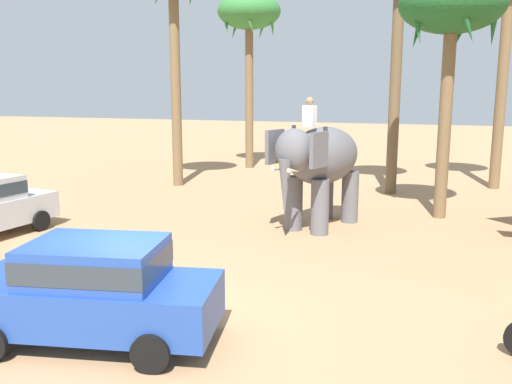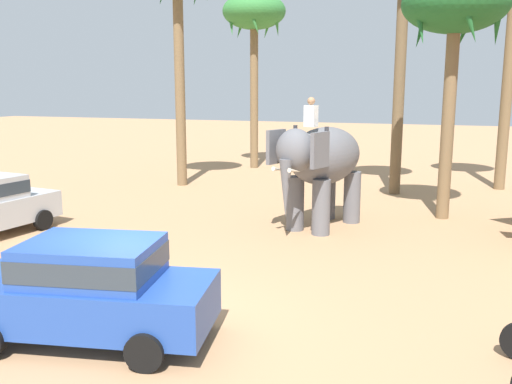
{
  "view_description": "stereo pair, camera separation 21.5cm",
  "coord_description": "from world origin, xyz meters",
  "views": [
    {
      "loc": [
        4.81,
        -7.87,
        4.1
      ],
      "look_at": [
        0.37,
        4.73,
        1.6
      ],
      "focal_mm": 38.69,
      "sensor_mm": 36.0,
      "label": 1
    },
    {
      "loc": [
        5.01,
        -7.8,
        4.1
      ],
      "look_at": [
        0.37,
        4.73,
        1.6
      ],
      "focal_mm": 38.69,
      "sensor_mm": 36.0,
      "label": 2
    }
  ],
  "objects": [
    {
      "name": "ground_plane",
      "position": [
        0.0,
        0.0,
        0.0
      ],
      "size": [
        120.0,
        120.0,
        0.0
      ],
      "primitive_type": "plane",
      "color": "tan"
    },
    {
      "name": "car_sedan_foreground",
      "position": [
        -0.51,
        -0.74,
        0.93
      ],
      "size": [
        4.36,
        2.49,
        1.7
      ],
      "color": "#23479E",
      "rests_on": "ground"
    },
    {
      "name": "elephant_with_mahout",
      "position": [
        1.22,
        7.98,
        1.99
      ],
      "size": [
        2.54,
        4.02,
        3.88
      ],
      "color": "slate",
      "rests_on": "ground"
    },
    {
      "name": "palm_tree_far_back",
      "position": [
        4.63,
        10.56,
        6.45
      ],
      "size": [
        3.2,
        3.2,
        7.55
      ],
      "color": "brown",
      "rests_on": "ground"
    },
    {
      "name": "palm_tree_leaning_seaward",
      "position": [
        -5.15,
        19.35,
        7.68
      ],
      "size": [
        3.2,
        3.2,
        8.87
      ],
      "color": "brown",
      "rests_on": "ground"
    }
  ]
}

